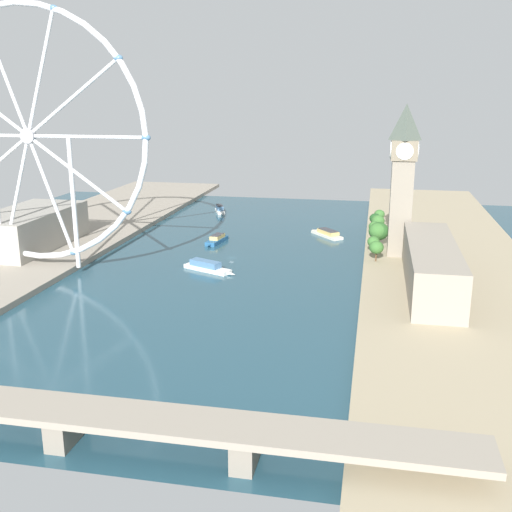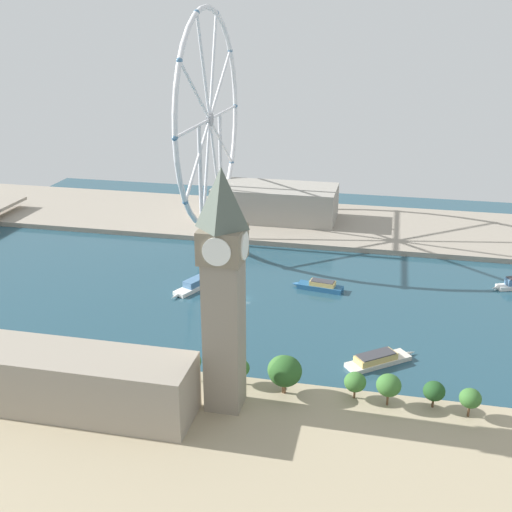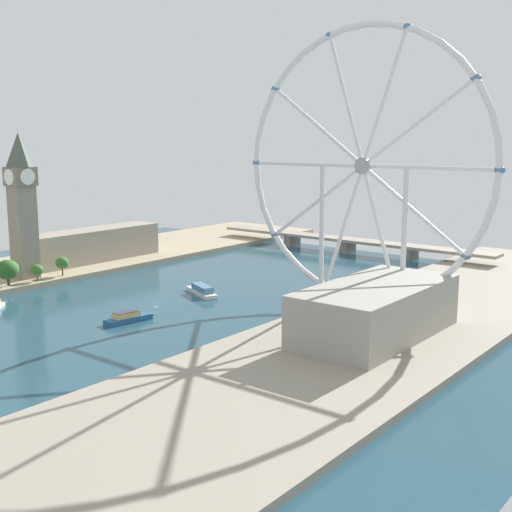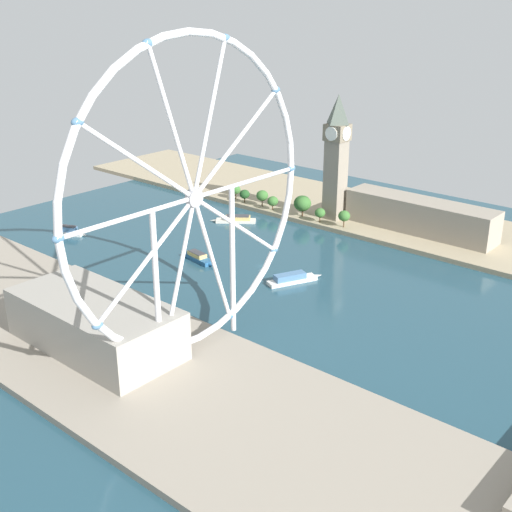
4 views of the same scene
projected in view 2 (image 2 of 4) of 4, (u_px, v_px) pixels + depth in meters
name	position (u px, v px, depth m)	size (l,w,h in m)	color
ground_plane	(247.00, 298.00, 307.35)	(409.85, 409.85, 0.00)	#234756
riverbank_left	(160.00, 450.00, 197.33)	(90.00, 520.00, 3.00)	tan
riverbank_right	(288.00, 222.00, 416.30)	(90.00, 520.00, 3.00)	gray
clock_tower	(223.00, 289.00, 202.73)	(14.81, 14.81, 83.32)	gray
parliament_block	(51.00, 379.00, 213.88)	(22.00, 99.20, 20.96)	gray
tree_row_embankment	(312.00, 375.00, 220.27)	(12.28, 105.03, 14.41)	#513823
ferris_wheel	(210.00, 120.00, 377.04)	(130.14, 3.20, 131.86)	silver
riverside_hall	(275.00, 202.00, 415.31)	(37.91, 79.56, 21.59)	gray
tour_boat_0	(320.00, 286.00, 316.05)	(9.87, 26.84, 5.07)	#235684
tour_boat_1	(378.00, 359.00, 248.54)	(23.34, 27.96, 4.72)	beige
tour_boat_3	(197.00, 284.00, 318.21)	(31.56, 17.78, 5.29)	white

